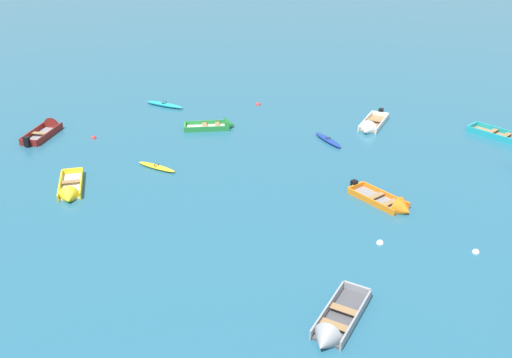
# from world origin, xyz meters

# --- Properties ---
(kayak_turquoise_cluster_outer) EXTENTS (3.68, 1.45, 0.35)m
(kayak_turquoise_cluster_outer) POSITION_xyz_m (-10.69, 32.70, 0.17)
(kayak_turquoise_cluster_outer) COLOR teal
(kayak_turquoise_cluster_outer) RESTS_ON ground_plane
(rowboat_yellow_near_right) EXTENTS (2.92, 4.16, 1.15)m
(rowboat_yellow_near_right) POSITION_xyz_m (-10.00, 16.66, 0.18)
(rowboat_yellow_near_right) COLOR beige
(rowboat_yellow_near_right) RESTS_ON ground_plane
(rowboat_green_back_row_right) EXTENTS (4.01, 2.50, 1.26)m
(rowboat_green_back_row_right) POSITION_xyz_m (-4.69, 29.02, 0.18)
(rowboat_green_back_row_right) COLOR beige
(rowboat_green_back_row_right) RESTS_ON ground_plane
(rowboat_maroon_back_row_center) EXTENTS (1.67, 4.47, 1.28)m
(rowboat_maroon_back_row_center) POSITION_xyz_m (-16.85, 25.31, 0.22)
(rowboat_maroon_back_row_center) COLOR gray
(rowboat_maroon_back_row_center) RESTS_ON ground_plane
(kayak_deep_blue_midfield_left) EXTENTS (2.40, 2.67, 0.29)m
(kayak_deep_blue_midfield_left) POSITION_xyz_m (3.50, 28.19, 0.14)
(kayak_deep_blue_midfield_left) COLOR navy
(kayak_deep_blue_midfield_left) RESTS_ON ground_plane
(rowboat_white_cluster_inner) EXTENTS (2.23, 4.80, 1.26)m
(rowboat_white_cluster_inner) POSITION_xyz_m (6.26, 31.36, 0.19)
(rowboat_white_cluster_inner) COLOR #99754C
(rowboat_white_cluster_inner) RESTS_ON ground_plane
(rowboat_orange_far_back) EXTENTS (3.85, 3.41, 1.24)m
(rowboat_orange_far_back) POSITION_xyz_m (8.08, 19.51, 0.17)
(rowboat_orange_far_back) COLOR gray
(rowboat_orange_far_back) RESTS_ON ground_plane
(rowboat_turquoise_outer_right) EXTENTS (4.14, 3.46, 1.35)m
(rowboat_turquoise_outer_right) POSITION_xyz_m (16.02, 31.54, 0.20)
(rowboat_turquoise_outer_right) COLOR #99754C
(rowboat_turquoise_outer_right) RESTS_ON ground_plane
(rowboat_grey_back_row_left) EXTENTS (2.26, 4.28, 1.17)m
(rowboat_grey_back_row_left) POSITION_xyz_m (5.98, 8.75, 0.20)
(rowboat_grey_back_row_left) COLOR #4C4C51
(rowboat_grey_back_row_left) RESTS_ON ground_plane
(kayak_yellow_outer_left) EXTENTS (2.88, 1.27, 0.27)m
(kayak_yellow_outer_left) POSITION_xyz_m (-6.55, 21.18, 0.13)
(kayak_yellow_outer_left) COLOR yellow
(kayak_yellow_outer_left) RESTS_ON ground_plane
(mooring_buoy_midfield) EXTENTS (0.35, 0.35, 0.35)m
(mooring_buoy_midfield) POSITION_xyz_m (12.08, 15.98, 0.00)
(mooring_buoy_midfield) COLOR silver
(mooring_buoy_midfield) RESTS_ON ground_plane
(mooring_buoy_central) EXTENTS (0.37, 0.37, 0.37)m
(mooring_buoy_central) POSITION_xyz_m (-12.99, 24.90, 0.00)
(mooring_buoy_central) COLOR red
(mooring_buoy_central) RESTS_ON ground_plane
(mooring_buoy_between_boats_left) EXTENTS (0.36, 0.36, 0.36)m
(mooring_buoy_between_boats_left) POSITION_xyz_m (7.56, 15.72, 0.00)
(mooring_buoy_between_boats_left) COLOR silver
(mooring_buoy_between_boats_left) RESTS_ON ground_plane
(mooring_buoy_trailing) EXTENTS (0.41, 0.41, 0.41)m
(mooring_buoy_trailing) POSITION_xyz_m (-3.18, 34.94, 0.00)
(mooring_buoy_trailing) COLOR red
(mooring_buoy_trailing) RESTS_ON ground_plane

